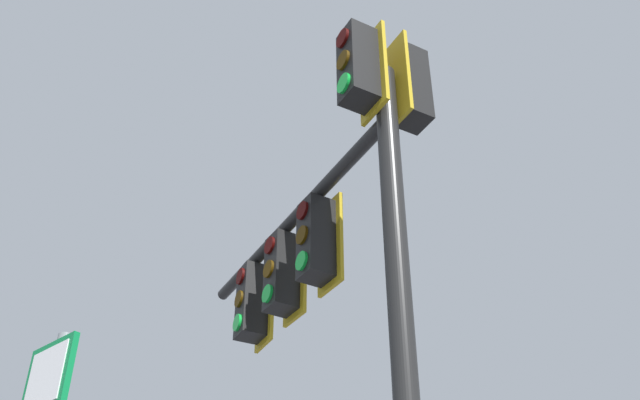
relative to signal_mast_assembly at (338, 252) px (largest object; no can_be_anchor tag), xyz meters
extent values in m
cylinder|color=black|center=(-0.23, 0.98, 0.93)|extent=(1.01, 3.84, 0.14)
cube|color=black|center=(-0.09, -0.99, 1.48)|extent=(0.36, 0.36, 0.90)
cube|color=#B29319|center=(0.08, -0.96, 1.48)|extent=(0.14, 0.44, 1.04)
cylinder|color=#360503|center=(-0.25, -1.03, 1.78)|extent=(0.07, 0.20, 0.20)
cylinder|color=#3C2703|center=(-0.25, -1.03, 1.48)|extent=(0.07, 0.20, 0.20)
cylinder|color=green|center=(-0.25, -1.03, 1.18)|extent=(0.07, 0.20, 0.20)
cube|color=black|center=(0.50, -0.86, 1.48)|extent=(0.36, 0.36, 0.90)
cube|color=#B29319|center=(0.33, -0.90, 1.48)|extent=(0.14, 0.44, 1.04)
cylinder|color=#360503|center=(0.66, -0.82, 1.78)|extent=(0.07, 0.20, 0.20)
cylinder|color=#3C2703|center=(0.66, -0.82, 1.48)|extent=(0.07, 0.20, 0.20)
cylinder|color=green|center=(0.66, -0.82, 1.18)|extent=(0.07, 0.20, 0.20)
cube|color=black|center=(-0.10, 0.42, 0.38)|extent=(0.37, 0.37, 0.90)
cube|color=#B29319|center=(0.06, 0.46, 0.38)|extent=(0.15, 0.44, 1.04)
cylinder|color=#360503|center=(-0.26, 0.37, 0.68)|extent=(0.08, 0.20, 0.20)
cylinder|color=#3C2703|center=(-0.26, 0.37, 0.38)|extent=(0.08, 0.20, 0.20)
cylinder|color=green|center=(-0.26, 0.37, 0.08)|extent=(0.08, 0.20, 0.20)
cube|color=black|center=(-0.28, 1.18, 0.38)|extent=(0.37, 0.37, 0.90)
cube|color=#B29319|center=(-0.11, 1.22, 0.38)|extent=(0.15, 0.44, 1.04)
cylinder|color=#360503|center=(-0.44, 1.13, 0.68)|extent=(0.08, 0.20, 0.20)
cylinder|color=#3C2703|center=(-0.44, 1.13, 0.38)|extent=(0.08, 0.20, 0.20)
cylinder|color=green|center=(-0.44, 1.13, 0.08)|extent=(0.08, 0.20, 0.20)
cube|color=black|center=(-0.45, 1.93, 0.38)|extent=(0.35, 0.35, 0.90)
cube|color=#B29319|center=(-0.29, 1.97, 0.38)|extent=(0.12, 0.44, 1.04)
cylinder|color=#360503|center=(-0.61, 1.90, 0.68)|extent=(0.07, 0.20, 0.20)
cylinder|color=#3C2703|center=(-0.61, 1.90, 0.38)|extent=(0.07, 0.20, 0.20)
cylinder|color=green|center=(-0.61, 1.90, 0.08)|extent=(0.07, 0.20, 0.20)
cube|color=#0C7238|center=(-2.13, -2.44, -2.42)|extent=(0.21, 0.30, 0.33)
cube|color=white|center=(-2.14, -2.45, -2.42)|extent=(0.16, 0.24, 0.27)
camera|label=1|loc=(-1.84, -5.82, -3.70)|focal=42.27mm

